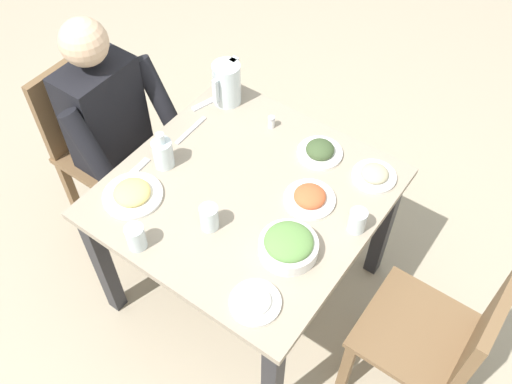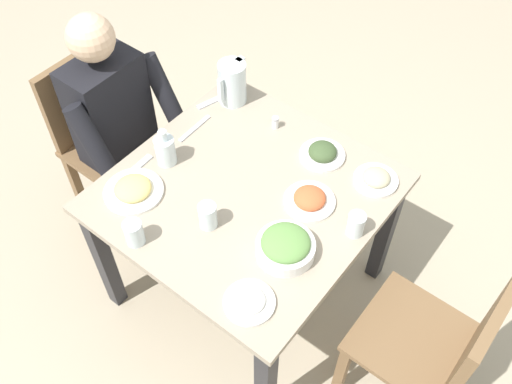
{
  "view_description": "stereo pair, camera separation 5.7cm",
  "coord_description": "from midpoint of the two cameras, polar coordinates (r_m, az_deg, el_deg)",
  "views": [
    {
      "loc": [
        1.08,
        0.82,
        2.36
      ],
      "look_at": [
        0.0,
        0.05,
        0.74
      ],
      "focal_mm": 39.56,
      "sensor_mm": 36.0,
      "label": 1
    },
    {
      "loc": [
        1.04,
        0.87,
        2.36
      ],
      "look_at": [
        0.0,
        0.05,
        0.74
      ],
      "focal_mm": 39.56,
      "sensor_mm": 36.0,
      "label": 2
    }
  ],
  "objects": [
    {
      "name": "ground_plane",
      "position": [
        2.72,
        -0.19,
        -9.34
      ],
      "size": [
        8.0,
        8.0,
        0.0
      ],
      "primitive_type": "plane",
      "color": "tan"
    },
    {
      "name": "dining_table",
      "position": [
        2.22,
        -0.23,
        -1.56
      ],
      "size": [
        0.97,
        0.97,
        0.71
      ],
      "color": "gray",
      "rests_on": "ground_plane"
    },
    {
      "name": "chair_near",
      "position": [
        2.74,
        -14.69,
        5.75
      ],
      "size": [
        0.4,
        0.4,
        0.87
      ],
      "color": "brown",
      "rests_on": "ground_plane"
    },
    {
      "name": "chair_far",
      "position": [
        2.15,
        18.71,
        -14.57
      ],
      "size": [
        0.4,
        0.4,
        0.87
      ],
      "color": "brown",
      "rests_on": "ground_plane"
    },
    {
      "name": "diner_near",
      "position": [
        2.51,
        -12.25,
        6.14
      ],
      "size": [
        0.48,
        0.53,
        1.17
      ],
      "color": "black",
      "rests_on": "ground_plane"
    },
    {
      "name": "water_pitcher",
      "position": [
        2.43,
        -1.74,
        10.96
      ],
      "size": [
        0.16,
        0.12,
        0.19
      ],
      "color": "silver",
      "rests_on": "dining_table"
    },
    {
      "name": "salad_bowl",
      "position": [
        1.94,
        3.84,
        -5.49
      ],
      "size": [
        0.21,
        0.21,
        0.09
      ],
      "color": "white",
      "rests_on": "dining_table"
    },
    {
      "name": "plate_fries",
      "position": [
        2.16,
        -11.58,
        0.23
      ],
      "size": [
        0.23,
        0.23,
        0.05
      ],
      "color": "white",
      "rests_on": "dining_table"
    },
    {
      "name": "plate_yoghurt",
      "position": [
        1.86,
        0.21,
        -11.02
      ],
      "size": [
        0.17,
        0.17,
        0.04
      ],
      "color": "white",
      "rests_on": "dining_table"
    },
    {
      "name": "plate_rice_curry",
      "position": [
        2.1,
        6.22,
        -0.75
      ],
      "size": [
        0.19,
        0.19,
        0.05
      ],
      "color": "white",
      "rests_on": "dining_table"
    },
    {
      "name": "plate_beans",
      "position": [
        2.21,
        12.77,
        1.32
      ],
      "size": [
        0.17,
        0.17,
        0.05
      ],
      "color": "white",
      "rests_on": "dining_table"
    },
    {
      "name": "plate_dolmas",
      "position": [
        2.26,
        7.46,
        3.93
      ],
      "size": [
        0.18,
        0.18,
        0.06
      ],
      "color": "white",
      "rests_on": "dining_table"
    },
    {
      "name": "water_glass_near_left",
      "position": [
        2.02,
        10.87,
        -3.24
      ],
      "size": [
        0.06,
        0.06,
        0.09
      ],
      "primitive_type": "cylinder",
      "color": "silver",
      "rests_on": "dining_table"
    },
    {
      "name": "water_glass_center",
      "position": [
        2.0,
        -4.09,
        -2.43
      ],
      "size": [
        0.07,
        0.07,
        0.1
      ],
      "primitive_type": "cylinder",
      "color": "silver",
      "rests_on": "dining_table"
    },
    {
      "name": "water_glass_near_right",
      "position": [
        1.99,
        -11.44,
        -4.08
      ],
      "size": [
        0.07,
        0.07,
        0.1
      ],
      "primitive_type": "cylinder",
      "color": "silver",
      "rests_on": "dining_table"
    },
    {
      "name": "oil_carafe",
      "position": [
        2.22,
        -8.41,
        4.07
      ],
      "size": [
        0.08,
        0.08,
        0.16
      ],
      "color": "silver",
      "rests_on": "dining_table"
    },
    {
      "name": "salt_shaker",
      "position": [
        2.35,
        2.66,
        7.03
      ],
      "size": [
        0.03,
        0.03,
        0.05
      ],
      "color": "white",
      "rests_on": "dining_table"
    },
    {
      "name": "fork_near",
      "position": [
        2.25,
        -11.38,
        2.33
      ],
      "size": [
        0.17,
        0.03,
        0.01
      ],
      "primitive_type": "cube",
      "rotation": [
        0.0,
        0.0,
        0.04
      ],
      "color": "silver",
      "rests_on": "dining_table"
    },
    {
      "name": "knife_near",
      "position": [
        2.37,
        -5.53,
        6.42
      ],
      "size": [
        0.19,
        0.02,
        0.01
      ],
      "primitive_type": "cube",
      "rotation": [
        0.0,
        0.0,
        0.02
      ],
      "color": "silver",
      "rests_on": "dining_table"
    },
    {
      "name": "fork_far",
      "position": [
        2.49,
        -3.56,
        9.23
      ],
      "size": [
        0.17,
        0.07,
        0.01
      ],
      "primitive_type": "cube",
      "rotation": [
        0.0,
        0.0,
        -0.29
      ],
      "color": "silver",
      "rests_on": "dining_table"
    }
  ]
}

